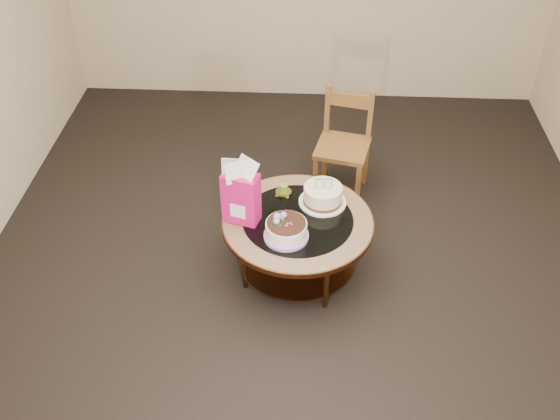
# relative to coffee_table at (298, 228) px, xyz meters

# --- Properties ---
(ground) EXTENTS (5.00, 5.00, 0.00)m
(ground) POSITION_rel_coffee_table_xyz_m (-0.00, 0.00, -0.38)
(ground) COLOR black
(ground) RESTS_ON ground
(room_walls) EXTENTS (4.52, 5.02, 2.61)m
(room_walls) POSITION_rel_coffee_table_xyz_m (-0.00, 0.00, 1.16)
(room_walls) COLOR #C4AE94
(room_walls) RESTS_ON ground
(coffee_table) EXTENTS (1.02, 1.02, 0.46)m
(coffee_table) POSITION_rel_coffee_table_xyz_m (0.00, 0.00, 0.00)
(coffee_table) COLOR brown
(coffee_table) RESTS_ON ground
(decorated_cake) EXTENTS (0.29, 0.29, 0.17)m
(decorated_cake) POSITION_rel_coffee_table_xyz_m (-0.07, -0.18, 0.14)
(decorated_cake) COLOR #9D86BD
(decorated_cake) RESTS_ON coffee_table
(cream_cake) EXTENTS (0.33, 0.33, 0.21)m
(cream_cake) POSITION_rel_coffee_table_xyz_m (0.16, 0.18, 0.14)
(cream_cake) COLOR white
(cream_cake) RESTS_ON coffee_table
(gift_bag) EXTENTS (0.26, 0.22, 0.47)m
(gift_bag) POSITION_rel_coffee_table_xyz_m (-0.37, -0.02, 0.31)
(gift_bag) COLOR #C2125C
(gift_bag) RESTS_ON coffee_table
(pillar_candle) EXTENTS (0.11, 0.11, 0.08)m
(pillar_candle) POSITION_rel_coffee_table_xyz_m (-0.11, 0.27, 0.11)
(pillar_candle) COLOR #D2BF56
(pillar_candle) RESTS_ON coffee_table
(dining_chair) EXTENTS (0.47, 0.47, 0.86)m
(dining_chair) POSITION_rel_coffee_table_xyz_m (0.33, 0.94, 0.06)
(dining_chair) COLOR brown
(dining_chair) RESTS_ON ground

